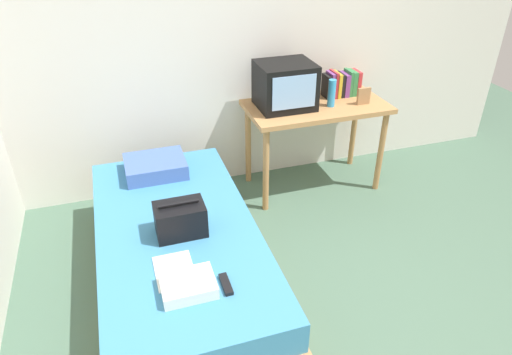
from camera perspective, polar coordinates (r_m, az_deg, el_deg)
The scene contains 13 objects.
ground_plane at distance 2.96m, azimuth 11.00°, elevation -18.13°, with size 8.00×8.00×0.00m, color #4C6B56.
wall_back at distance 3.90m, azimuth -1.23°, elevation 17.53°, with size 5.20×0.10×2.60m, color silver.
bed at distance 3.08m, azimuth -9.44°, elevation -9.54°, with size 1.00×2.00×0.46m.
desk at distance 3.91m, azimuth 7.40°, elevation 7.59°, with size 1.16×0.60×0.77m.
tv at distance 3.73m, azimuth 3.61°, elevation 11.29°, with size 0.44×0.39×0.36m.
water_bottle at distance 3.81m, azimuth 9.33°, elevation 10.25°, with size 0.06×0.06×0.22m, color #3399DB.
book_row at distance 4.06m, azimuth 10.51°, elevation 11.31°, with size 0.31×0.16×0.22m.
picture_frame at distance 3.92m, azimuth 13.16°, elevation 9.76°, with size 0.11×0.02×0.14m, color #9E754C.
pillow at distance 3.49m, azimuth -12.32°, elevation 1.34°, with size 0.44×0.36×0.11m, color #4766AD.
handbag at distance 2.82m, azimuth -9.34°, elevation -5.11°, with size 0.30×0.20×0.22m.
magazine at distance 2.62m, azimuth -10.03°, elevation -11.26°, with size 0.21×0.29×0.01m, color white.
remote_dark at distance 2.50m, azimuth -3.73°, elevation -13.02°, with size 0.04×0.16×0.02m, color black.
folded_towel at distance 2.48m, azimuth -8.38°, elevation -13.07°, with size 0.28×0.22×0.07m, color white.
Camera 1 is at (-1.09, -1.63, 2.22)m, focal length 32.37 mm.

